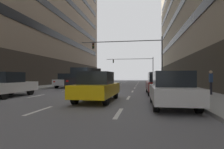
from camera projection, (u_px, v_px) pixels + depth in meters
name	position (u px, v px, depth m)	size (l,w,h in m)	color
ground_plane	(93.00, 93.00, 15.22)	(120.00, 120.00, 0.00)	slate
sidewalk_left	(7.00, 91.00, 16.55)	(3.29, 80.00, 0.14)	gray
sidewalk_right	(195.00, 94.00, 13.90)	(3.29, 80.00, 0.14)	gray
lane_stripe_l1_s3	(37.00, 96.00, 12.80)	(0.16, 2.00, 0.01)	silver
lane_stripe_l1_s4	(66.00, 91.00, 17.73)	(0.16, 2.00, 0.01)	silver
lane_stripe_l1_s5	(83.00, 87.00, 22.66)	(0.16, 2.00, 0.01)	silver
lane_stripe_l1_s6	(93.00, 85.00, 27.59)	(0.16, 2.00, 0.01)	silver
lane_stripe_l1_s7	(101.00, 84.00, 32.52)	(0.16, 2.00, 0.01)	silver
lane_stripe_l1_s8	(106.00, 83.00, 37.46)	(0.16, 2.00, 0.01)	silver
lane_stripe_l1_s9	(110.00, 82.00, 42.39)	(0.16, 2.00, 0.01)	silver
lane_stripe_l1_s10	(114.00, 82.00, 47.32)	(0.16, 2.00, 0.01)	silver
lane_stripe_l2_s2	(39.00, 110.00, 7.33)	(0.16, 2.00, 0.01)	silver
lane_stripe_l2_s3	(81.00, 97.00, 12.27)	(0.16, 2.00, 0.01)	silver
lane_stripe_l2_s4	(98.00, 91.00, 17.20)	(0.16, 2.00, 0.01)	silver
lane_stripe_l2_s5	(108.00, 88.00, 22.13)	(0.16, 2.00, 0.01)	silver
lane_stripe_l2_s6	(114.00, 86.00, 27.06)	(0.16, 2.00, 0.01)	silver
lane_stripe_l2_s7	(119.00, 84.00, 31.99)	(0.16, 2.00, 0.01)	silver
lane_stripe_l2_s8	(122.00, 83.00, 36.93)	(0.16, 2.00, 0.01)	silver
lane_stripe_l2_s9	(124.00, 82.00, 41.86)	(0.16, 2.00, 0.01)	silver
lane_stripe_l2_s10	(126.00, 82.00, 46.79)	(0.16, 2.00, 0.01)	silver
lane_stripe_l3_s2	(119.00, 113.00, 6.80)	(0.16, 2.00, 0.01)	silver
lane_stripe_l3_s3	(128.00, 98.00, 11.74)	(0.16, 2.00, 0.01)	silver
lane_stripe_l3_s4	(133.00, 91.00, 16.67)	(0.16, 2.00, 0.01)	silver
lane_stripe_l3_s5	(135.00, 88.00, 21.60)	(0.16, 2.00, 0.01)	silver
lane_stripe_l3_s6	(136.00, 86.00, 26.53)	(0.16, 2.00, 0.01)	silver
lane_stripe_l3_s7	(137.00, 84.00, 31.46)	(0.16, 2.00, 0.01)	silver
lane_stripe_l3_s8	(138.00, 83.00, 36.40)	(0.16, 2.00, 0.01)	silver
lane_stripe_l3_s9	(138.00, 82.00, 41.33)	(0.16, 2.00, 0.01)	silver
lane_stripe_l3_s10	(139.00, 82.00, 46.26)	(0.16, 2.00, 0.01)	silver
car_driving_0	(68.00, 81.00, 22.36)	(1.98, 4.63, 1.73)	black
car_driving_1	(84.00, 79.00, 17.87)	(2.13, 4.65, 2.21)	black
car_driving_2	(7.00, 85.00, 12.20)	(1.97, 4.50, 1.67)	black
taxi_driving_3	(97.00, 87.00, 10.08)	(1.95, 4.41, 1.81)	black
car_parked_0	(172.00, 89.00, 8.17)	(1.80, 4.29, 1.61)	black
car_parked_1	(159.00, 83.00, 13.95)	(1.99, 4.57, 1.70)	black
traffic_signal_0	(136.00, 51.00, 25.94)	(11.76, 0.35, 6.83)	#4C4C51
traffic_signal_1	(137.00, 64.00, 47.06)	(12.19, 0.34, 6.20)	#4C4C51
pedestrian_0	(211.00, 81.00, 12.50)	(0.25, 0.53, 1.65)	black
pedestrian_1	(169.00, 79.00, 26.73)	(0.37, 0.44, 1.55)	black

